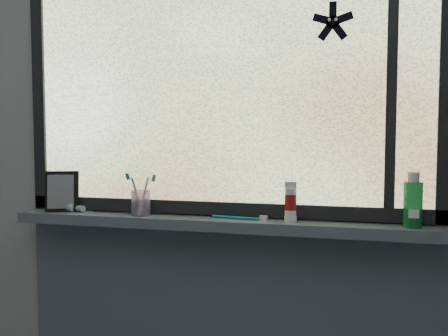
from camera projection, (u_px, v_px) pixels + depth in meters
name	position (u px, v px, depth m)	size (l,w,h in m)	color
wall_back	(224.00, 155.00, 1.90)	(3.00, 0.01, 2.50)	#9EA3A8
windowsill	(219.00, 224.00, 1.84)	(1.62, 0.14, 0.04)	#4B5765
window_pane	(222.00, 81.00, 1.86)	(1.50, 0.01, 1.00)	silver
frame_bottom	(222.00, 208.00, 1.89)	(1.60, 0.03, 0.05)	black
frame_left	(40.00, 85.00, 2.05)	(0.05, 0.03, 1.10)	black
frame_right	(447.00, 74.00, 1.66)	(0.05, 0.03, 1.10)	black
frame_mullion	(392.00, 76.00, 1.70)	(0.04, 0.03, 1.00)	black
starfish_sticker	(333.00, 22.00, 1.73)	(0.15, 0.02, 0.15)	black
vanity_mirror	(62.00, 191.00, 2.00)	(0.13, 0.06, 0.16)	black
toothpaste_tube	(72.00, 207.00, 2.00)	(0.18, 0.04, 0.03)	silver
toothbrush_cup	(141.00, 203.00, 1.91)	(0.07, 0.07, 0.10)	#CAAAE1
toothbrush_lying	(235.00, 217.00, 1.83)	(0.23, 0.02, 0.02)	#0E777E
mouthwash_bottle	(413.00, 200.00, 1.66)	(0.06, 0.06, 0.15)	#1B8B41
cream_tube	(291.00, 200.00, 1.77)	(0.04, 0.04, 0.10)	silver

